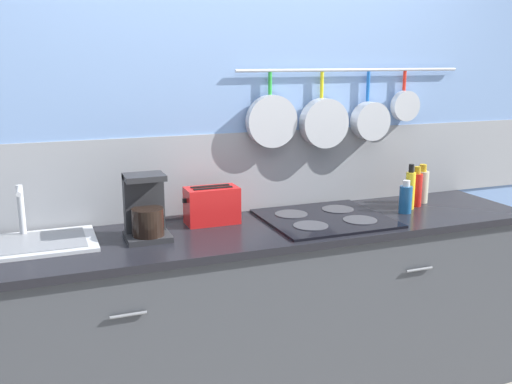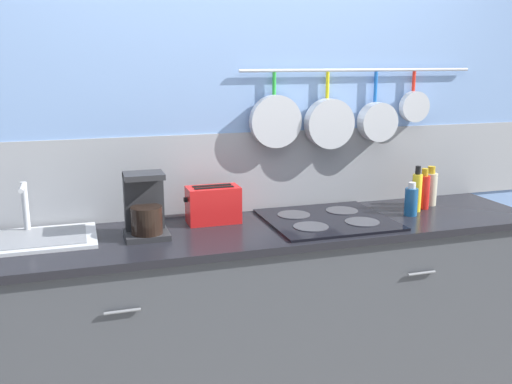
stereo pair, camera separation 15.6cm
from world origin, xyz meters
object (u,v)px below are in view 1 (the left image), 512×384
object	(u,v)px
toaster	(212,205)
bottle_dish_soap	(406,199)
bottle_vinegar	(410,189)
coffee_maker	(146,212)
bottle_olive_oil	(416,189)
bottle_cooking_wine	(422,186)

from	to	relation	value
toaster	bottle_dish_soap	size ratio (longest dim) A/B	1.57
bottle_vinegar	coffee_maker	bearing A→B (deg)	-179.84
bottle_dish_soap	bottle_olive_oil	world-z (taller)	bottle_olive_oil
coffee_maker	bottle_dish_soap	world-z (taller)	coffee_maker
coffee_maker	bottle_dish_soap	size ratio (longest dim) A/B	1.69
bottle_olive_oil	bottle_cooking_wine	size ratio (longest dim) A/B	1.01
bottle_dish_soap	coffee_maker	bearing A→B (deg)	177.50
coffee_maker	bottle_cooking_wine	bearing A→B (deg)	3.61
bottle_dish_soap	bottle_vinegar	bearing A→B (deg)	41.23
bottle_vinegar	bottle_cooking_wine	distance (m)	0.17
bottle_dish_soap	bottle_vinegar	xyz separation A→B (m)	(0.07, 0.06, 0.03)
bottle_cooking_wine	bottle_dish_soap	bearing A→B (deg)	-144.36
toaster	bottle_vinegar	world-z (taller)	bottle_vinegar
bottle_vinegar	bottle_cooking_wine	xyz separation A→B (m)	(0.14, 0.09, -0.01)
bottle_dish_soap	bottle_cooking_wine	xyz separation A→B (m)	(0.21, 0.15, 0.02)
coffee_maker	bottle_dish_soap	xyz separation A→B (m)	(1.29, -0.06, -0.04)
coffee_maker	bottle_cooking_wine	xyz separation A→B (m)	(1.50, 0.09, -0.02)
bottle_dish_soap	bottle_olive_oil	bearing A→B (deg)	35.49
coffee_maker	bottle_olive_oil	bearing A→B (deg)	1.59
coffee_maker	bottle_cooking_wine	distance (m)	1.50
toaster	bottle_cooking_wine	size ratio (longest dim) A/B	1.26
bottle_olive_oil	bottle_cooking_wine	world-z (taller)	bottle_olive_oil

